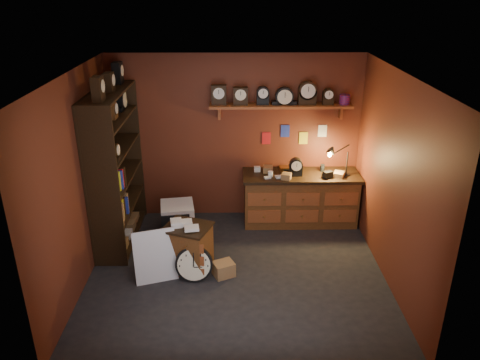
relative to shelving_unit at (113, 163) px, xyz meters
name	(u,v)px	position (x,y,z in m)	size (l,w,h in m)	color
floor	(237,272)	(1.79, -0.98, -1.25)	(4.00, 4.00, 0.00)	black
room_shell	(240,152)	(1.84, -0.87, 0.47)	(4.02, 3.62, 2.71)	#622817
shelving_unit	(113,163)	(0.00, 0.00, 0.00)	(0.47, 1.60, 2.58)	black
workbench	(300,195)	(2.84, 0.49, -0.78)	(1.87, 0.66, 1.36)	brown
low_cabinet	(188,246)	(1.14, -0.88, -0.88)	(0.73, 0.68, 0.76)	brown
big_round_clock	(194,264)	(1.23, -1.14, -1.01)	(0.50, 0.16, 0.50)	black
white_panel	(157,279)	(0.72, -1.12, -1.25)	(0.56, 0.02, 0.74)	silver
mini_fridge	(178,219)	(0.88, 0.09, -0.99)	(0.57, 0.58, 0.52)	silver
floor_box_a	(199,235)	(1.23, -0.10, -1.17)	(0.28, 0.24, 0.17)	#986E42
floor_box_b	(189,252)	(1.10, -0.54, -1.19)	(0.21, 0.25, 0.12)	white
floor_box_c	(224,269)	(1.62, -1.04, -1.15)	(0.27, 0.22, 0.20)	#986E42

